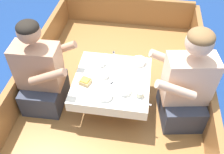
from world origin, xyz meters
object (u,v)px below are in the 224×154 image
at_px(person_port, 41,75).
at_px(person_starboard, 186,87).
at_px(tin_can, 140,94).
at_px(sandwich, 85,81).
at_px(coffee_cup_starboard, 105,75).
at_px(coffee_cup_port, 101,63).

bearing_deg(person_port, person_starboard, -0.63).
bearing_deg(tin_can, person_starboard, 18.05).
bearing_deg(tin_can, sandwich, 171.99).
distance_m(sandwich, tin_can, 0.49).
bearing_deg(coffee_cup_starboard, person_starboard, -4.74).
bearing_deg(tin_can, person_port, 173.60).
height_order(person_starboard, sandwich, person_starboard).
height_order(sandwich, coffee_cup_starboard, sandwich).
distance_m(person_starboard, sandwich, 0.87).
xyz_separation_m(person_starboard, tin_can, (-0.38, -0.12, -0.02)).
bearing_deg(sandwich, tin_can, -8.01).
xyz_separation_m(person_starboard, coffee_cup_port, (-0.77, 0.22, -0.02)).
bearing_deg(coffee_cup_starboard, sandwich, -144.32).
relative_size(person_starboard, sandwich, 8.65).
relative_size(coffee_cup_starboard, tin_can, 1.37).
distance_m(person_port, coffee_cup_port, 0.56).
bearing_deg(person_port, sandwich, -6.14).
bearing_deg(person_port, tin_can, -8.01).
relative_size(coffee_cup_port, tin_can, 1.58).
height_order(coffee_cup_starboard, tin_can, tin_can).
relative_size(person_port, coffee_cup_port, 8.73).
bearing_deg(coffee_cup_port, coffee_cup_starboard, -66.59).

